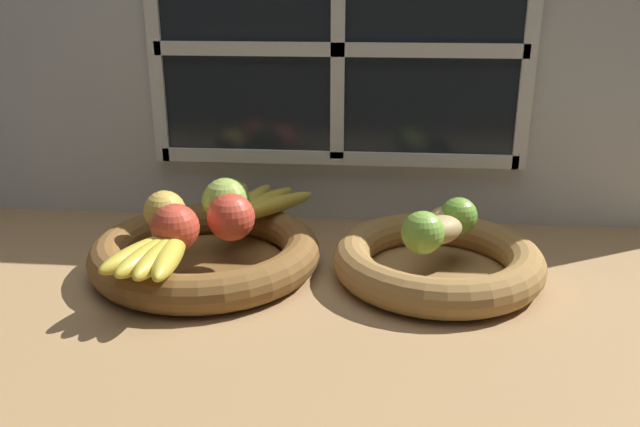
# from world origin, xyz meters

# --- Properties ---
(ground_plane) EXTENTS (1.40, 0.90, 0.03)m
(ground_plane) POSITION_xyz_m (0.00, 0.00, -0.01)
(ground_plane) COLOR #9E774C
(back_wall) EXTENTS (1.40, 0.05, 0.55)m
(back_wall) POSITION_xyz_m (0.00, 0.30, 0.28)
(back_wall) COLOR silver
(back_wall) RESTS_ON ground_plane
(fruit_bowl_left) EXTENTS (0.35, 0.35, 0.06)m
(fruit_bowl_left) POSITION_xyz_m (-0.18, 0.04, 0.03)
(fruit_bowl_left) COLOR brown
(fruit_bowl_left) RESTS_ON ground_plane
(fruit_bowl_right) EXTENTS (0.31, 0.31, 0.06)m
(fruit_bowl_right) POSITION_xyz_m (0.17, 0.04, 0.03)
(fruit_bowl_right) COLOR olive
(fruit_bowl_right) RESTS_ON ground_plane
(apple_red_front) EXTENTS (0.07, 0.07, 0.07)m
(apple_red_front) POSITION_xyz_m (-0.21, -0.02, 0.09)
(apple_red_front) COLOR #CC422D
(apple_red_front) RESTS_ON fruit_bowl_left
(apple_green_back) EXTENTS (0.08, 0.08, 0.08)m
(apple_green_back) POSITION_xyz_m (-0.16, 0.09, 0.09)
(apple_green_back) COLOR #99B74C
(apple_green_back) RESTS_ON fruit_bowl_left
(apple_golden_left) EXTENTS (0.06, 0.06, 0.06)m
(apple_golden_left) POSITION_xyz_m (-0.25, 0.05, 0.09)
(apple_golden_left) COLOR gold
(apple_golden_left) RESTS_ON fruit_bowl_left
(apple_red_right) EXTENTS (0.07, 0.07, 0.07)m
(apple_red_right) POSITION_xyz_m (-0.14, 0.02, 0.09)
(apple_red_right) COLOR #CC422D
(apple_red_right) RESTS_ON fruit_bowl_left
(banana_bunch_front) EXTENTS (0.11, 0.17, 0.03)m
(banana_bunch_front) POSITION_xyz_m (-0.22, -0.07, 0.07)
(banana_bunch_front) COLOR gold
(banana_bunch_front) RESTS_ON fruit_bowl_left
(banana_bunch_back) EXTENTS (0.15, 0.19, 0.03)m
(banana_bunch_back) POSITION_xyz_m (-0.13, 0.16, 0.07)
(banana_bunch_back) COLOR gold
(banana_bunch_back) RESTS_ON fruit_bowl_left
(potato_back) EXTENTS (0.09, 0.08, 0.04)m
(potato_back) POSITION_xyz_m (0.19, 0.09, 0.08)
(potato_back) COLOR tan
(potato_back) RESTS_ON fruit_bowl_right
(potato_large) EXTENTS (0.09, 0.09, 0.04)m
(potato_large) POSITION_xyz_m (0.17, 0.04, 0.08)
(potato_large) COLOR tan
(potato_large) RESTS_ON fruit_bowl_right
(lime_near) EXTENTS (0.06, 0.06, 0.06)m
(lime_near) POSITION_xyz_m (0.14, -0.00, 0.09)
(lime_near) COLOR #7AAD3D
(lime_near) RESTS_ON fruit_bowl_right
(lime_far) EXTENTS (0.06, 0.06, 0.06)m
(lime_far) POSITION_xyz_m (0.20, 0.08, 0.08)
(lime_far) COLOR #6B9E33
(lime_far) RESTS_ON fruit_bowl_right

